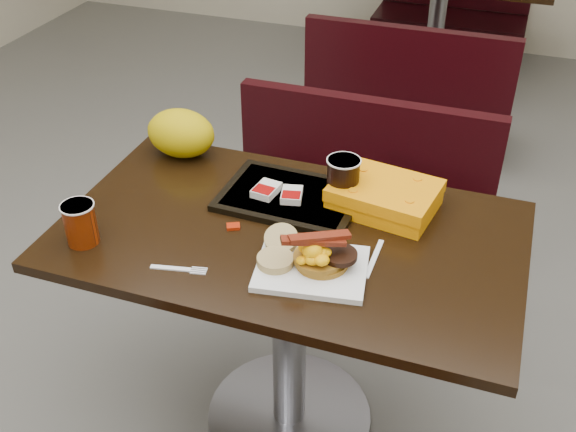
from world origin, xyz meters
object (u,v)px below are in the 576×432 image
(hashbrown_sleeve_right, at_px, (292,195))
(tray, at_px, (290,197))
(coffee_cup_far, at_px, (343,179))
(platter, at_px, (311,269))
(paper_bag, at_px, (181,133))
(hashbrown_sleeve_left, at_px, (266,190))
(clamshell, at_px, (385,196))
(fork, at_px, (171,268))
(knife, at_px, (374,258))
(coffee_cup_near, at_px, (80,224))
(bench_far_s, at_px, (412,85))
(pancake_stack, at_px, (322,259))
(table_near, at_px, (289,335))
(bench_far_n, at_px, (452,2))
(bench_near_n, at_px, (351,211))
(table_far, at_px, (435,36))

(hashbrown_sleeve_right, bearing_deg, tray, 106.81)
(tray, relative_size, coffee_cup_far, 3.15)
(platter, height_order, paper_bag, paper_bag)
(hashbrown_sleeve_left, bearing_deg, platter, -42.90)
(tray, bearing_deg, platter, -59.83)
(clamshell, bearing_deg, hashbrown_sleeve_right, -156.57)
(fork, relative_size, knife, 0.88)
(platter, bearing_deg, coffee_cup_near, 178.63)
(bench_far_s, relative_size, pancake_stack, 7.78)
(hashbrown_sleeve_right, bearing_deg, clamshell, 1.63)
(bench_far_s, distance_m, fork, 2.19)
(platter, height_order, fork, platter)
(hashbrown_sleeve_left, bearing_deg, table_near, -40.51)
(table_near, xyz_separation_m, tray, (-0.05, 0.14, 0.38))
(bench_far_n, height_order, pancake_stack, pancake_stack)
(hashbrown_sleeve_right, relative_size, clamshell, 0.28)
(bench_near_n, distance_m, coffee_cup_near, 1.13)
(pancake_stack, bearing_deg, knife, 34.94)
(fork, bearing_deg, knife, 12.16)
(clamshell, bearing_deg, knife, -73.94)
(coffee_cup_near, bearing_deg, knife, 13.62)
(pancake_stack, height_order, coffee_cup_near, coffee_cup_near)
(knife, relative_size, hashbrown_sleeve_right, 2.09)
(hashbrown_sleeve_left, xyz_separation_m, clamshell, (0.32, 0.06, 0.01))
(paper_bag, bearing_deg, hashbrown_sleeve_left, -24.09)
(bench_far_n, bearing_deg, pancake_stack, -87.93)
(bench_far_n, xyz_separation_m, tray, (-0.05, -3.16, 0.40))
(coffee_cup_far, bearing_deg, table_near, -118.50)
(hashbrown_sleeve_right, bearing_deg, table_near, -86.25)
(pancake_stack, xyz_separation_m, coffee_cup_near, (-0.60, -0.10, 0.03))
(bench_near_n, relative_size, paper_bag, 4.74)
(platter, height_order, hashbrown_sleeve_left, hashbrown_sleeve_left)
(table_far, distance_m, fork, 2.87)
(table_far, height_order, knife, knife)
(hashbrown_sleeve_right, distance_m, coffee_cup_far, 0.15)
(coffee_cup_far, bearing_deg, knife, -56.37)
(coffee_cup_near, height_order, knife, coffee_cup_near)
(hashbrown_sleeve_left, relative_size, clamshell, 0.30)
(hashbrown_sleeve_left, distance_m, clamshell, 0.32)
(table_near, relative_size, coffee_cup_near, 10.70)
(paper_bag, bearing_deg, clamshell, -7.50)
(table_near, relative_size, tray, 3.17)
(hashbrown_sleeve_left, bearing_deg, pancake_stack, -38.36)
(coffee_cup_near, height_order, fork, coffee_cup_near)
(table_near, bearing_deg, tray, 108.05)
(bench_far_n, xyz_separation_m, coffee_cup_near, (-0.48, -3.51, 0.45))
(bench_far_n, distance_m, hashbrown_sleeve_right, 3.20)
(table_near, relative_size, bench_far_s, 1.20)
(paper_bag, bearing_deg, knife, -24.89)
(clamshell, bearing_deg, tray, -160.60)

